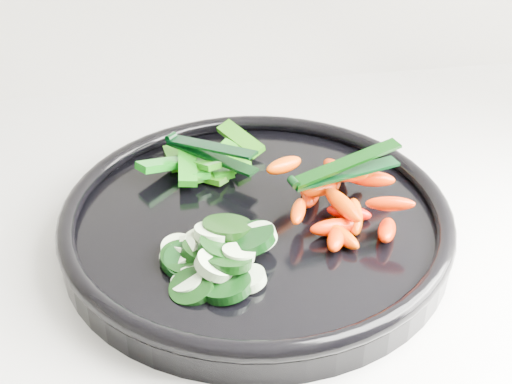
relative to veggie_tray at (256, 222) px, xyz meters
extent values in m
cylinder|color=black|center=(0.00, 0.00, -0.01)|extent=(0.40, 0.40, 0.02)
torus|color=black|center=(0.00, 0.00, 0.01)|extent=(0.41, 0.41, 0.02)
cylinder|color=black|center=(-0.07, -0.09, 0.01)|extent=(0.05, 0.05, 0.02)
cylinder|color=beige|center=(-0.07, -0.09, 0.01)|extent=(0.04, 0.04, 0.02)
cylinder|color=black|center=(-0.05, -0.05, 0.01)|extent=(0.06, 0.06, 0.03)
cylinder|color=beige|center=(-0.07, -0.04, 0.01)|extent=(0.03, 0.04, 0.02)
cylinder|color=black|center=(-0.07, -0.06, 0.01)|extent=(0.05, 0.05, 0.02)
cylinder|color=beige|center=(-0.06, -0.04, 0.01)|extent=(0.04, 0.04, 0.02)
cylinder|color=black|center=(-0.04, -0.10, 0.01)|extent=(0.05, 0.05, 0.02)
cylinder|color=beige|center=(-0.02, -0.09, 0.01)|extent=(0.04, 0.04, 0.02)
cylinder|color=black|center=(-0.04, -0.03, 0.01)|extent=(0.05, 0.05, 0.02)
cylinder|color=beige|center=(-0.05, -0.03, 0.01)|extent=(0.04, 0.04, 0.02)
cylinder|color=black|center=(-0.07, -0.06, 0.01)|extent=(0.06, 0.06, 0.02)
cylinder|color=#D9ECBD|center=(-0.08, -0.04, 0.01)|extent=(0.04, 0.04, 0.02)
cylinder|color=black|center=(-0.06, -0.05, 0.01)|extent=(0.06, 0.06, 0.03)
cylinder|color=beige|center=(-0.08, -0.05, 0.01)|extent=(0.04, 0.04, 0.02)
cylinder|color=black|center=(-0.03, -0.03, 0.02)|extent=(0.06, 0.06, 0.02)
cylinder|color=#CDEDBD|center=(-0.04, -0.04, 0.02)|extent=(0.05, 0.05, 0.02)
cylinder|color=black|center=(-0.04, -0.06, 0.02)|extent=(0.04, 0.04, 0.03)
cylinder|color=beige|center=(-0.05, -0.08, 0.02)|extent=(0.05, 0.05, 0.03)
cylinder|color=black|center=(-0.01, -0.05, 0.02)|extent=(0.06, 0.06, 0.02)
cylinder|color=beige|center=(-0.01, -0.05, 0.02)|extent=(0.04, 0.04, 0.02)
cylinder|color=black|center=(-0.04, -0.07, 0.02)|extent=(0.06, 0.06, 0.02)
cylinder|color=#B6D0A6|center=(-0.03, -0.07, 0.02)|extent=(0.04, 0.04, 0.01)
ellipsoid|color=#FF6200|center=(0.09, -0.02, 0.01)|extent=(0.03, 0.05, 0.03)
ellipsoid|color=#FF3900|center=(0.07, -0.04, 0.01)|extent=(0.05, 0.03, 0.02)
ellipsoid|color=#F35300|center=(0.07, -0.05, 0.01)|extent=(0.03, 0.05, 0.02)
ellipsoid|color=#EE2C00|center=(0.06, 0.02, 0.01)|extent=(0.02, 0.04, 0.02)
ellipsoid|color=#EE1300|center=(0.11, -0.05, 0.01)|extent=(0.03, 0.05, 0.03)
ellipsoid|color=#FB4200|center=(0.06, 0.01, 0.01)|extent=(0.03, 0.05, 0.02)
ellipsoid|color=#F33400|center=(0.06, -0.05, 0.01)|extent=(0.04, 0.05, 0.02)
ellipsoid|color=red|center=(0.09, -0.02, 0.01)|extent=(0.05, 0.03, 0.02)
ellipsoid|color=red|center=(0.09, 0.06, 0.01)|extent=(0.03, 0.05, 0.03)
ellipsoid|color=#EF2E00|center=(0.09, 0.05, 0.01)|extent=(0.02, 0.05, 0.02)
ellipsoid|color=#FF3300|center=(0.03, -0.03, 0.03)|extent=(0.03, 0.05, 0.02)
ellipsoid|color=#EB4000|center=(0.10, 0.03, 0.03)|extent=(0.05, 0.05, 0.03)
ellipsoid|color=red|center=(0.07, 0.02, 0.03)|extent=(0.04, 0.04, 0.02)
ellipsoid|color=#EC3800|center=(0.08, -0.02, 0.03)|extent=(0.04, 0.06, 0.02)
ellipsoid|color=#FF6400|center=(0.06, 0.01, 0.03)|extent=(0.05, 0.03, 0.02)
ellipsoid|color=#FB4700|center=(0.12, 0.02, 0.03)|extent=(0.05, 0.02, 0.02)
ellipsoid|color=#FF6000|center=(0.09, 0.01, 0.04)|extent=(0.04, 0.03, 0.02)
ellipsoid|color=#E95200|center=(0.03, 0.03, 0.04)|extent=(0.05, 0.04, 0.02)
ellipsoid|color=#FF5600|center=(0.10, 0.01, 0.04)|extent=(0.04, 0.02, 0.02)
ellipsoid|color=#FD2B00|center=(0.11, -0.05, 0.04)|extent=(0.05, 0.03, 0.02)
cube|color=#1E720A|center=(-0.03, 0.09, 0.01)|extent=(0.03, 0.06, 0.02)
cube|color=#126A0A|center=(-0.03, 0.08, 0.01)|extent=(0.06, 0.04, 0.03)
cube|color=#1B6A0A|center=(-0.01, 0.10, 0.01)|extent=(0.04, 0.05, 0.02)
cube|color=#1B6009|center=(-0.04, 0.07, 0.01)|extent=(0.04, 0.04, 0.01)
cube|color=#166D0A|center=(-0.03, 0.10, 0.01)|extent=(0.06, 0.07, 0.03)
cube|color=#146809|center=(-0.07, 0.12, 0.01)|extent=(0.02, 0.05, 0.01)
cube|color=#09610C|center=(-0.05, 0.09, 0.01)|extent=(0.03, 0.07, 0.03)
cube|color=#0E6F0A|center=(-0.04, 0.08, 0.02)|extent=(0.04, 0.05, 0.02)
cube|color=#0A6B0F|center=(-0.08, 0.09, 0.02)|extent=(0.06, 0.04, 0.02)
cube|color=#1A6A0A|center=(-0.06, 0.08, 0.02)|extent=(0.02, 0.06, 0.01)
cube|color=#216D0A|center=(0.00, 0.13, 0.02)|extent=(0.05, 0.06, 0.02)
cylinder|color=black|center=(0.03, -0.02, 0.05)|extent=(0.01, 0.01, 0.01)
cube|color=black|center=(0.09, 0.00, 0.05)|extent=(0.11, 0.04, 0.00)
cube|color=black|center=(0.09, 0.00, 0.06)|extent=(0.11, 0.04, 0.02)
cylinder|color=black|center=(-0.07, 0.13, 0.03)|extent=(0.01, 0.01, 0.01)
cube|color=black|center=(-0.03, 0.09, 0.02)|extent=(0.09, 0.09, 0.00)
cube|color=black|center=(-0.03, 0.09, 0.04)|extent=(0.09, 0.09, 0.02)
camera|label=1|loc=(-0.09, -0.54, 0.41)|focal=50.00mm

